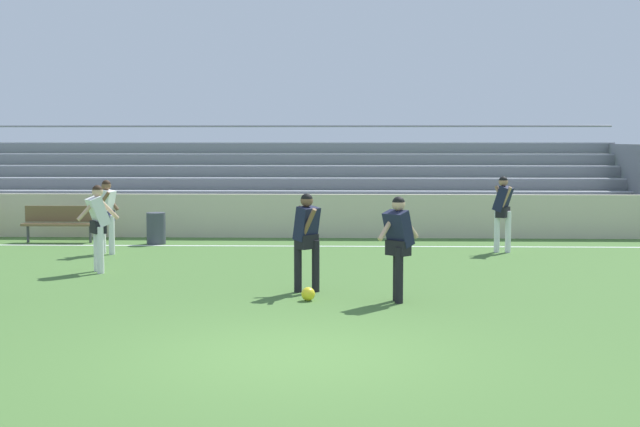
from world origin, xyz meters
name	(u,v)px	position (x,y,z in m)	size (l,w,h in m)	color
ground_plane	(294,355)	(0.00, 0.00, 0.00)	(160.00, 160.00, 0.00)	#477033
field_line_sideline	(321,246)	(0.00, 10.83, 0.00)	(44.00, 0.12, 0.01)	white
sideline_wall	(323,216)	(0.00, 12.70, 0.56)	(48.00, 0.16, 1.13)	beige
bleacher_stand	(265,182)	(-1.80, 15.87, 1.29)	(21.44, 4.31, 2.99)	#9EA3AD
bench_far_right	(60,220)	(-6.49, 11.47, 0.55)	(1.80, 0.40, 0.90)	brown
trash_bin	(156,228)	(-4.03, 11.17, 0.38)	(0.46, 0.46, 0.77)	#3D424C
player_dark_trailing_run	(398,239)	(1.43, 3.54, 0.99)	(0.69, 0.53, 1.67)	black
player_dark_on_ball	(307,234)	(-0.04, 4.41, 0.99)	(0.48, 0.66, 1.66)	black
player_white_dropping_back	(107,210)	(-4.71, 9.24, 0.98)	(0.47, 0.51, 1.65)	white
player_dark_wide_right	(503,207)	(4.14, 9.79, 1.03)	(0.52, 0.58, 1.72)	white
player_white_pressing_high	(98,220)	(-4.15, 6.52, 1.00)	(0.75, 0.54, 1.68)	white
soccer_ball	(308,294)	(0.02, 3.59, 0.11)	(0.22, 0.22, 0.22)	yellow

